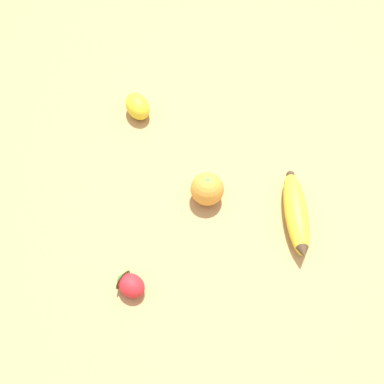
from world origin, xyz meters
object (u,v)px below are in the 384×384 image
(orange, at_px, (207,191))
(lemon, at_px, (137,106))
(banana, at_px, (296,213))
(strawberry, at_px, (130,284))

(orange, relative_size, lemon, 0.73)
(banana, height_order, orange, orange)
(orange, height_order, strawberry, orange)
(orange, relative_size, strawberry, 1.00)
(strawberry, bearing_deg, banana, -122.40)
(strawberry, distance_m, lemon, 0.42)
(orange, bearing_deg, strawberry, 144.53)
(strawberry, height_order, lemon, lemon)
(strawberry, relative_size, lemon, 0.73)
(banana, bearing_deg, strawberry, -64.87)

